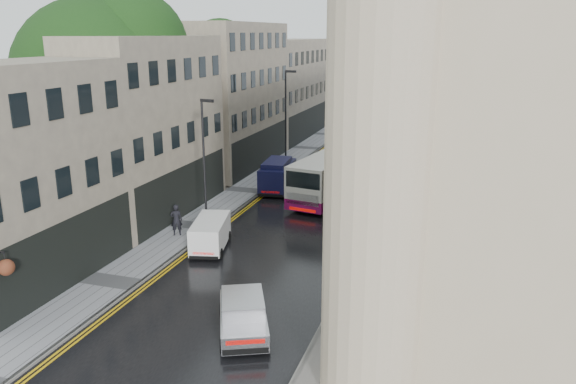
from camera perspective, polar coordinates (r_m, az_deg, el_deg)
The scene contains 15 objects.
road at distance 39.81m, azimuth 3.43°, elevation -0.62°, with size 9.00×85.00×0.02m, color black.
left_sidewalk at distance 41.56m, azimuth -4.40°, elevation 0.15°, with size 2.70×85.00×0.12m, color gray.
right_sidewalk at distance 38.88m, azimuth 11.16°, elevation -1.22°, with size 1.80×85.00×0.12m, color slate.
old_shop_row at distance 44.07m, azimuth -7.73°, elevation 8.84°, with size 4.50×56.00×12.00m, color gray, non-canonical shape.
modern_block at distance 35.79m, azimuth 19.34°, elevation 8.11°, with size 8.00×40.00×14.00m, color #C3AE91, non-canonical shape.
tree_near at distance 36.97m, azimuth -18.83°, elevation 8.29°, with size 10.56×10.56×13.89m, color black, non-canonical shape.
tree_far at distance 47.93m, azimuth -9.21°, elevation 9.61°, with size 9.24×9.24×12.46m, color black, non-canonical shape.
cream_bus at distance 38.00m, azimuth 1.48°, elevation 1.07°, with size 2.60×11.46×3.12m, color beige, non-canonical shape.
white_lorry at distance 47.49m, azimuth 7.97°, elevation 4.82°, with size 2.62×8.73×4.58m, color white, non-canonical shape.
silver_hatchback at distance 21.14m, azimuth -6.67°, elevation -14.10°, with size 1.75×3.99×1.50m, color #A1A0A5, non-canonical shape.
white_van at distance 29.49m, azimuth -9.79°, elevation -5.07°, with size 1.60×3.74×1.69m, color white, non-canonical shape.
navy_van at distance 40.00m, azimuth -2.80°, elevation 1.29°, with size 1.90×4.75×2.42m, color black, non-canonical shape.
pedestrian at distance 32.60m, azimuth -11.27°, elevation -2.79°, with size 0.66×0.44×1.82m, color black.
lamp_post_near at distance 32.78m, azimuth -8.51°, elevation 2.69°, with size 0.85×0.19×7.58m, color black, non-canonical shape.
lamp_post_far at distance 46.67m, azimuth -0.24°, elevation 7.18°, with size 0.93×0.21×8.23m, color black, non-canonical shape.
Camera 1 is at (9.33, -9.52, 11.29)m, focal length 35.00 mm.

